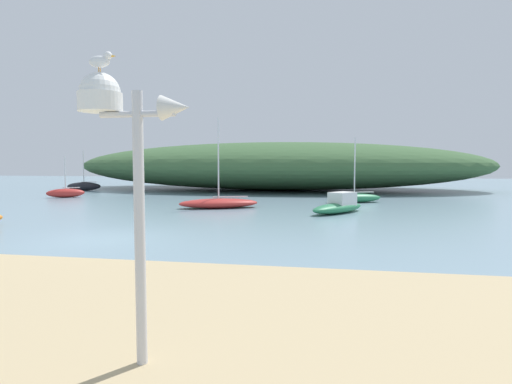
{
  "coord_description": "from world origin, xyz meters",
  "views": [
    {
      "loc": [
        7.18,
        -12.51,
        2.48
      ],
      "look_at": [
        3.57,
        7.57,
        1.06
      ],
      "focal_mm": 29.22,
      "sensor_mm": 36.0,
      "label": 1
    }
  ],
  "objects_px": {
    "mast_structure": "(118,126)",
    "sailboat_off_point": "(354,198)",
    "sailboat_near_shore": "(84,186)",
    "seagull_on_radar": "(101,60)",
    "sailboat_by_sandbar": "(66,193)",
    "sailboat_mid_channel": "(219,203)",
    "motorboat_far_right": "(339,205)"
  },
  "relations": [
    {
      "from": "seagull_on_radar",
      "to": "motorboat_far_right",
      "type": "height_order",
      "value": "seagull_on_radar"
    },
    {
      "from": "seagull_on_radar",
      "to": "sailboat_by_sandbar",
      "type": "bearing_deg",
      "value": 125.65
    },
    {
      "from": "mast_structure",
      "to": "motorboat_far_right",
      "type": "distance_m",
      "value": 17.13
    },
    {
      "from": "sailboat_off_point",
      "to": "motorboat_far_right",
      "type": "distance_m",
      "value": 5.83
    },
    {
      "from": "mast_structure",
      "to": "seagull_on_radar",
      "type": "bearing_deg",
      "value": 179.42
    },
    {
      "from": "mast_structure",
      "to": "sailboat_off_point",
      "type": "distance_m",
      "value": 22.92
    },
    {
      "from": "mast_structure",
      "to": "sailboat_off_point",
      "type": "xyz_separation_m",
      "value": [
        3.81,
        22.46,
        -2.58
      ]
    },
    {
      "from": "sailboat_mid_channel",
      "to": "motorboat_far_right",
      "type": "relative_size",
      "value": 1.3
    },
    {
      "from": "seagull_on_radar",
      "to": "sailboat_by_sandbar",
      "type": "distance_m",
      "value": 28.22
    },
    {
      "from": "seagull_on_radar",
      "to": "sailboat_mid_channel",
      "type": "xyz_separation_m",
      "value": [
        -3.55,
        17.84,
        -3.33
      ]
    },
    {
      "from": "mast_structure",
      "to": "sailboat_near_shore",
      "type": "xyz_separation_m",
      "value": [
        -19.68,
        30.0,
        -2.49
      ]
    },
    {
      "from": "sailboat_mid_channel",
      "to": "sailboat_by_sandbar",
      "type": "bearing_deg",
      "value": 158.89
    },
    {
      "from": "seagull_on_radar",
      "to": "sailboat_near_shore",
      "type": "height_order",
      "value": "seagull_on_radar"
    },
    {
      "from": "sailboat_mid_channel",
      "to": "sailboat_by_sandbar",
      "type": "distance_m",
      "value": 13.7
    },
    {
      "from": "seagull_on_radar",
      "to": "motorboat_far_right",
      "type": "distance_m",
      "value": 17.28
    },
    {
      "from": "sailboat_by_sandbar",
      "to": "motorboat_far_right",
      "type": "height_order",
      "value": "sailboat_by_sandbar"
    },
    {
      "from": "sailboat_near_shore",
      "to": "sailboat_off_point",
      "type": "bearing_deg",
      "value": -17.8
    },
    {
      "from": "sailboat_mid_channel",
      "to": "mast_structure",
      "type": "bearing_deg",
      "value": -78.17
    },
    {
      "from": "mast_structure",
      "to": "motorboat_far_right",
      "type": "height_order",
      "value": "mast_structure"
    },
    {
      "from": "sailboat_off_point",
      "to": "sailboat_by_sandbar",
      "type": "height_order",
      "value": "sailboat_off_point"
    },
    {
      "from": "seagull_on_radar",
      "to": "motorboat_far_right",
      "type": "relative_size",
      "value": 0.08
    },
    {
      "from": "sailboat_mid_channel",
      "to": "seagull_on_radar",
      "type": "bearing_deg",
      "value": -78.74
    },
    {
      "from": "sailboat_mid_channel",
      "to": "sailboat_near_shore",
      "type": "xyz_separation_m",
      "value": [
        -15.95,
        12.16,
        0.11
      ]
    },
    {
      "from": "mast_structure",
      "to": "sailboat_by_sandbar",
      "type": "distance_m",
      "value": 28.25
    },
    {
      "from": "sailboat_off_point",
      "to": "sailboat_near_shore",
      "type": "relative_size",
      "value": 1.12
    },
    {
      "from": "mast_structure",
      "to": "sailboat_near_shore",
      "type": "height_order",
      "value": "sailboat_near_shore"
    },
    {
      "from": "sailboat_off_point",
      "to": "sailboat_mid_channel",
      "type": "xyz_separation_m",
      "value": [
        -7.55,
        -4.61,
        -0.02
      ]
    },
    {
      "from": "sailboat_off_point",
      "to": "sailboat_by_sandbar",
      "type": "distance_m",
      "value": 20.34
    },
    {
      "from": "sailboat_off_point",
      "to": "sailboat_near_shore",
      "type": "bearing_deg",
      "value": 162.2
    },
    {
      "from": "sailboat_off_point",
      "to": "sailboat_mid_channel",
      "type": "height_order",
      "value": "sailboat_mid_channel"
    },
    {
      "from": "sailboat_off_point",
      "to": "motorboat_far_right",
      "type": "bearing_deg",
      "value": -100.34
    },
    {
      "from": "seagull_on_radar",
      "to": "sailboat_by_sandbar",
      "type": "relative_size",
      "value": 0.11
    }
  ]
}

